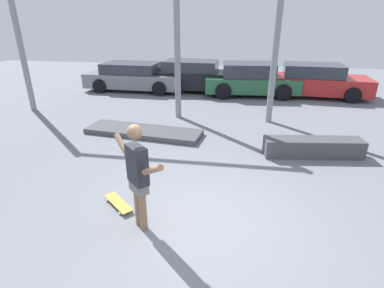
{
  "coord_description": "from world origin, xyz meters",
  "views": [
    {
      "loc": [
        0.51,
        -4.05,
        3.17
      ],
      "look_at": [
        -0.38,
        1.48,
        0.8
      ],
      "focal_mm": 28.0,
      "sensor_mm": 36.0,
      "label": 1
    }
  ],
  "objects_px": {
    "grind_box": "(313,147)",
    "parked_car_green": "(250,80)",
    "parked_car_grey": "(135,77)",
    "parked_car_black": "(194,76)",
    "parked_car_red": "(314,81)",
    "manual_pad": "(144,132)",
    "skateboarder": "(138,173)",
    "skateboard": "(118,203)"
  },
  "relations": [
    {
      "from": "parked_car_black",
      "to": "parked_car_green",
      "type": "height_order",
      "value": "parked_car_black"
    },
    {
      "from": "parked_car_grey",
      "to": "parked_car_red",
      "type": "bearing_deg",
      "value": 2.62
    },
    {
      "from": "grind_box",
      "to": "manual_pad",
      "type": "height_order",
      "value": "grind_box"
    },
    {
      "from": "parked_car_red",
      "to": "grind_box",
      "type": "bearing_deg",
      "value": -96.95
    },
    {
      "from": "skateboarder",
      "to": "skateboard",
      "type": "bearing_deg",
      "value": -173.97
    },
    {
      "from": "manual_pad",
      "to": "parked_car_grey",
      "type": "height_order",
      "value": "parked_car_grey"
    },
    {
      "from": "skateboard",
      "to": "parked_car_green",
      "type": "distance_m",
      "value": 9.38
    },
    {
      "from": "skateboard",
      "to": "manual_pad",
      "type": "height_order",
      "value": "manual_pad"
    },
    {
      "from": "skateboard",
      "to": "skateboarder",
      "type": "bearing_deg",
      "value": 2.29
    },
    {
      "from": "parked_car_green",
      "to": "parked_car_red",
      "type": "xyz_separation_m",
      "value": [
        2.72,
        0.23,
        -0.01
      ]
    },
    {
      "from": "parked_car_grey",
      "to": "parked_car_black",
      "type": "height_order",
      "value": "parked_car_black"
    },
    {
      "from": "parked_car_grey",
      "to": "skateboarder",
      "type": "bearing_deg",
      "value": -68.48
    },
    {
      "from": "skateboard",
      "to": "manual_pad",
      "type": "bearing_deg",
      "value": 141.98
    },
    {
      "from": "skateboarder",
      "to": "parked_car_black",
      "type": "distance_m",
      "value": 9.93
    },
    {
      "from": "skateboarder",
      "to": "parked_car_green",
      "type": "bearing_deg",
      "value": 123.99
    },
    {
      "from": "skateboarder",
      "to": "manual_pad",
      "type": "distance_m",
      "value": 4.38
    },
    {
      "from": "manual_pad",
      "to": "parked_car_red",
      "type": "height_order",
      "value": "parked_car_red"
    },
    {
      "from": "parked_car_red",
      "to": "manual_pad",
      "type": "bearing_deg",
      "value": -131.69
    },
    {
      "from": "parked_car_black",
      "to": "parked_car_red",
      "type": "distance_m",
      "value": 5.28
    },
    {
      "from": "skateboarder",
      "to": "parked_car_grey",
      "type": "bearing_deg",
      "value": 154.74
    },
    {
      "from": "parked_car_grey",
      "to": "parked_car_black",
      "type": "relative_size",
      "value": 1.05
    },
    {
      "from": "grind_box",
      "to": "parked_car_red",
      "type": "distance_m",
      "value": 6.59
    },
    {
      "from": "manual_pad",
      "to": "parked_car_black",
      "type": "relative_size",
      "value": 0.78
    },
    {
      "from": "grind_box",
      "to": "parked_car_green",
      "type": "relative_size",
      "value": 0.58
    },
    {
      "from": "skateboarder",
      "to": "parked_car_green",
      "type": "relative_size",
      "value": 0.43
    },
    {
      "from": "parked_car_red",
      "to": "parked_car_green",
      "type": "bearing_deg",
      "value": -170.69
    },
    {
      "from": "parked_car_green",
      "to": "parked_car_red",
      "type": "distance_m",
      "value": 2.73
    },
    {
      "from": "skateboard",
      "to": "parked_car_black",
      "type": "relative_size",
      "value": 0.16
    },
    {
      "from": "manual_pad",
      "to": "parked_car_green",
      "type": "distance_m",
      "value": 6.31
    },
    {
      "from": "skateboarder",
      "to": "grind_box",
      "type": "distance_m",
      "value": 4.75
    },
    {
      "from": "manual_pad",
      "to": "parked_car_red",
      "type": "xyz_separation_m",
      "value": [
        5.88,
        5.66,
        0.58
      ]
    },
    {
      "from": "parked_car_grey",
      "to": "parked_car_black",
      "type": "bearing_deg",
      "value": 6.92
    },
    {
      "from": "parked_car_black",
      "to": "parked_car_green",
      "type": "relative_size",
      "value": 1.07
    },
    {
      "from": "grind_box",
      "to": "parked_car_black",
      "type": "xyz_separation_m",
      "value": [
        -3.99,
        6.6,
        0.45
      ]
    },
    {
      "from": "parked_car_grey",
      "to": "parked_car_green",
      "type": "bearing_deg",
      "value": 0.39
    },
    {
      "from": "skateboard",
      "to": "grind_box",
      "type": "distance_m",
      "value": 4.83
    },
    {
      "from": "parked_car_black",
      "to": "parked_car_grey",
      "type": "bearing_deg",
      "value": -173.29
    },
    {
      "from": "skateboarder",
      "to": "parked_car_grey",
      "type": "relative_size",
      "value": 0.39
    },
    {
      "from": "skateboarder",
      "to": "manual_pad",
      "type": "relative_size",
      "value": 0.52
    },
    {
      "from": "parked_car_grey",
      "to": "parked_car_black",
      "type": "distance_m",
      "value": 2.77
    },
    {
      "from": "skateboard",
      "to": "parked_car_grey",
      "type": "height_order",
      "value": "parked_car_grey"
    },
    {
      "from": "parked_car_grey",
      "to": "parked_car_red",
      "type": "xyz_separation_m",
      "value": [
        8.03,
        0.08,
        0.04
      ]
    }
  ]
}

